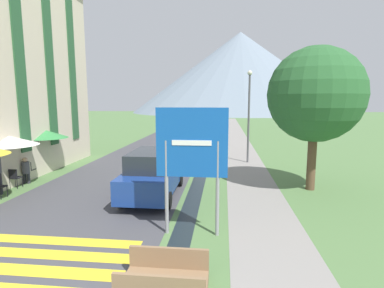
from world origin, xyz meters
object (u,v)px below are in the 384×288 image
object	(u,v)px
parked_car_near	(153,173)
cafe_chair_middle	(14,177)
road_sign	(192,153)
cafe_umbrella_middle_white	(8,141)
person_seated_near	(26,169)
parked_car_far	(182,142)
cafe_umbrella_rear_green	(46,134)
cafe_chair_far_left	(29,169)
hotel_building	(0,56)
streetlamp	(249,109)
tree_by_path	(315,95)
footbridge	(164,281)

from	to	relation	value
parked_car_near	cafe_chair_middle	world-z (taller)	parked_car_near
road_sign	cafe_umbrella_middle_white	xyz separation A→B (m)	(-8.21, 3.73, -0.28)
person_seated_near	cafe_chair_middle	bearing A→B (deg)	-89.56
person_seated_near	parked_car_far	bearing A→B (deg)	52.63
parked_car_near	cafe_umbrella_rear_green	distance (m)	7.15
road_sign	cafe_chair_middle	world-z (taller)	road_sign
cafe_chair_far_left	cafe_umbrella_rear_green	distance (m)	2.01
parked_car_near	cafe_chair_far_left	size ratio (longest dim) A/B	5.33
hotel_building	streetlamp	xyz separation A→B (m)	(13.18, 3.11, -2.81)
parked_car_near	parked_car_far	bearing A→B (deg)	90.96
parked_car_near	cafe_umbrella_middle_white	xyz separation A→B (m)	(-6.34, 0.46, 1.13)
tree_by_path	cafe_umbrella_rear_green	bearing A→B (deg)	172.74
cafe_umbrella_rear_green	tree_by_path	distance (m)	12.96
cafe_chair_far_left	cafe_umbrella_middle_white	bearing A→B (deg)	-72.40
tree_by_path	streetlamp	bearing A→B (deg)	112.14
road_sign	footbridge	bearing A→B (deg)	-95.91
cafe_chair_far_left	streetlamp	distance (m)	12.14
road_sign	tree_by_path	bearing A→B (deg)	46.72
road_sign	tree_by_path	world-z (taller)	tree_by_path
parked_car_near	cafe_chair_far_left	xyz separation A→B (m)	(-6.49, 1.83, -0.40)
cafe_chair_middle	footbridge	bearing A→B (deg)	-55.87
parked_car_far	tree_by_path	bearing A→B (deg)	-48.71
cafe_umbrella_middle_white	person_seated_near	world-z (taller)	cafe_umbrella_middle_white
parked_car_near	streetlamp	bearing A→B (deg)	58.85
footbridge	cafe_chair_middle	world-z (taller)	cafe_chair_middle
footbridge	tree_by_path	size ratio (longest dim) A/B	0.29
parked_car_near	road_sign	bearing A→B (deg)	-60.27
cafe_chair_far_left	cafe_chair_middle	world-z (taller)	same
cafe_chair_far_left	cafe_umbrella_middle_white	xyz separation A→B (m)	(0.15, -1.37, 1.53)
cafe_chair_middle	cafe_umbrella_middle_white	size ratio (longest dim) A/B	0.36
parked_car_far	tree_by_path	xyz separation A→B (m)	(6.54, -7.44, 3.04)
parked_car_far	parked_car_near	bearing A→B (deg)	-89.04
footbridge	cafe_umbrella_middle_white	size ratio (longest dim) A/B	0.71
footbridge	cafe_chair_far_left	bearing A→B (deg)	136.48
cafe_umbrella_middle_white	person_seated_near	size ratio (longest dim) A/B	1.99
parked_car_near	streetlamp	world-z (taller)	streetlamp
hotel_building	cafe_umbrella_middle_white	bearing A→B (deg)	-51.68
hotel_building	cafe_umbrella_rear_green	xyz separation A→B (m)	(2.67, -0.67, -4.01)
road_sign	cafe_chair_middle	bearing A→B (deg)	155.60
footbridge	person_seated_near	distance (m)	10.43
parked_car_near	parked_car_far	distance (m)	8.97
cafe_umbrella_middle_white	streetlamp	bearing A→B (deg)	31.55
parked_car_near	tree_by_path	bearing A→B (deg)	13.45
parked_car_far	tree_by_path	size ratio (longest dim) A/B	0.76
cafe_chair_middle	parked_car_far	bearing A→B (deg)	38.13
cafe_chair_far_left	person_seated_near	xyz separation A→B (m)	(0.35, -0.70, 0.15)
hotel_building	cafe_umbrella_rear_green	world-z (taller)	hotel_building
cafe_umbrella_middle_white	road_sign	bearing A→B (deg)	-24.46
parked_car_near	cafe_umbrella_middle_white	distance (m)	6.46
hotel_building	tree_by_path	xyz separation A→B (m)	(15.38, -2.29, -2.08)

